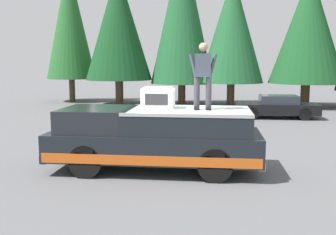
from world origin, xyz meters
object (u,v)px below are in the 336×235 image
Objects in this scene: person_on_truck_bed at (203,74)px; parked_car_black at (277,107)px; pickup_truck at (155,138)px; compressor_unit at (158,98)px.

parked_car_black is at bearing -18.85° from person_on_truck_bed.
pickup_truck reaches higher than parked_car_black.
parked_car_black is (10.12, -4.70, -1.35)m from compressor_unit.
person_on_truck_bed is (-0.05, -1.25, 1.68)m from pickup_truck.
pickup_truck is 1.07m from compressor_unit.
compressor_unit is at bearing 155.11° from parked_car_black.
pickup_truck is at bearing 155.09° from parked_car_black.
pickup_truck is 1.35× the size of parked_car_black.
person_on_truck_bed is at bearing -92.12° from pickup_truck.
person_on_truck_bed reaches higher than compressor_unit.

